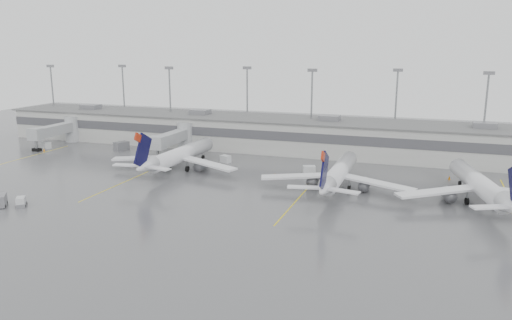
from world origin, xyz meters
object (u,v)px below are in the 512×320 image
(jet_mid_right, at_px, (338,173))
(jet_far_right, at_px, (481,185))
(baggage_tug, at_px, (21,203))
(jet_mid_left, at_px, (179,155))

(jet_mid_right, distance_m, jet_far_right, 24.22)
(jet_mid_right, distance_m, baggage_tug, 55.21)
(baggage_tug, bearing_deg, jet_mid_left, 29.97)
(jet_mid_right, xyz_separation_m, baggage_tug, (-47.92, -27.28, -2.58))
(jet_mid_left, height_order, baggage_tug, jet_mid_left)
(jet_mid_right, bearing_deg, baggage_tug, -150.11)
(jet_mid_left, height_order, jet_far_right, jet_mid_left)
(jet_mid_left, bearing_deg, jet_far_right, -2.66)
(jet_far_right, relative_size, baggage_tug, 11.19)
(jet_mid_left, height_order, jet_mid_right, jet_mid_left)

